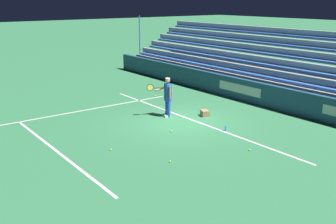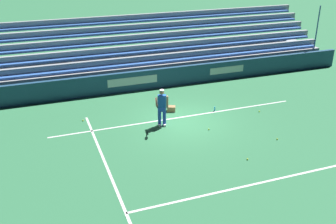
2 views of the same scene
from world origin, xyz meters
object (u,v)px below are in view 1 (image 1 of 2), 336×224
object	(u,v)px
tennis_ball_stray_back	(170,161)
water_bottle	(226,128)
ball_box_cardboard	(205,113)
tennis_ball_midcourt	(250,150)
tennis_ball_by_box	(171,131)
tennis_ball_toward_net	(111,150)
tennis_ball_on_baseline	(155,96)
tennis_player	(167,97)

from	to	relation	value
tennis_ball_stray_back	water_bottle	distance (m)	3.79
ball_box_cardboard	water_bottle	size ratio (longest dim) A/B	1.82
tennis_ball_stray_back	ball_box_cardboard	bearing A→B (deg)	-53.92
tennis_ball_midcourt	water_bottle	distance (m)	2.18
tennis_ball_midcourt	water_bottle	bearing A→B (deg)	-23.17
tennis_ball_by_box	tennis_ball_toward_net	world-z (taller)	same
tennis_ball_toward_net	tennis_ball_stray_back	xyz separation A→B (m)	(-2.02, -1.00, 0.00)
tennis_ball_midcourt	ball_box_cardboard	bearing A→B (deg)	-21.36
ball_box_cardboard	tennis_ball_midcourt	xyz separation A→B (m)	(-4.01, 1.57, -0.10)
tennis_ball_midcourt	water_bottle	xyz separation A→B (m)	(2.00, -0.86, 0.08)
tennis_ball_on_baseline	tennis_ball_toward_net	bearing A→B (deg)	133.51
tennis_ball_by_box	water_bottle	size ratio (longest dim) A/B	0.30
tennis_ball_on_baseline	tennis_ball_by_box	xyz separation A→B (m)	(-5.09, 2.83, 0.00)
ball_box_cardboard	tennis_ball_toward_net	world-z (taller)	ball_box_cardboard
ball_box_cardboard	tennis_ball_stray_back	world-z (taller)	ball_box_cardboard
tennis_ball_by_box	tennis_ball_toward_net	distance (m)	2.84
ball_box_cardboard	tennis_ball_toward_net	bearing A→B (deg)	101.97
tennis_ball_toward_net	tennis_ball_stray_back	bearing A→B (deg)	-153.58
tennis_ball_toward_net	tennis_ball_stray_back	world-z (taller)	same
tennis_ball_midcourt	tennis_ball_by_box	xyz separation A→B (m)	(3.17, 0.93, 0.00)
water_bottle	tennis_player	bearing A→B (deg)	12.23
tennis_ball_on_baseline	tennis_player	bearing A→B (deg)	152.88
ball_box_cardboard	tennis_ball_toward_net	distance (m)	5.45
ball_box_cardboard	tennis_ball_stray_back	distance (m)	5.35
ball_box_cardboard	tennis_ball_midcourt	distance (m)	4.31
tennis_ball_on_baseline	tennis_ball_by_box	size ratio (longest dim) A/B	1.00
tennis_ball_toward_net	water_bottle	xyz separation A→B (m)	(-0.88, -4.62, 0.08)
ball_box_cardboard	tennis_ball_stray_back	xyz separation A→B (m)	(-3.15, 4.32, -0.10)
tennis_ball_midcourt	tennis_ball_stray_back	bearing A→B (deg)	72.73
tennis_ball_on_baseline	water_bottle	xyz separation A→B (m)	(-6.25, 1.04, 0.08)
tennis_ball_midcourt	tennis_ball_toward_net	xyz separation A→B (m)	(2.88, 3.76, 0.00)
tennis_ball_on_baseline	tennis_ball_stray_back	distance (m)	8.74
tennis_ball_midcourt	tennis_player	bearing A→B (deg)	-2.47
tennis_ball_on_baseline	tennis_ball_toward_net	size ratio (longest dim) A/B	1.00
ball_box_cardboard	tennis_ball_stray_back	size ratio (longest dim) A/B	6.06
tennis_ball_on_baseline	water_bottle	world-z (taller)	water_bottle
tennis_ball_midcourt	tennis_ball_by_box	distance (m)	3.30
tennis_ball_midcourt	tennis_ball_toward_net	bearing A→B (deg)	52.57
tennis_ball_midcourt	tennis_ball_on_baseline	distance (m)	8.47
tennis_ball_on_baseline	tennis_ball_toward_net	distance (m)	7.80
tennis_player	tennis_ball_midcourt	xyz separation A→B (m)	(-4.96, 0.21, -0.86)
tennis_player	tennis_ball_midcourt	size ratio (longest dim) A/B	25.98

